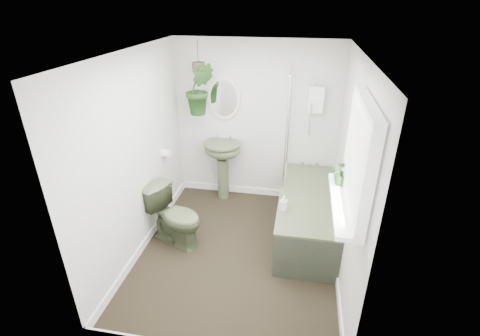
# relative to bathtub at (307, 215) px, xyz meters

# --- Properties ---
(floor) EXTENTS (2.30, 2.80, 0.02)m
(floor) POSITION_rel_bathtub_xyz_m (-0.80, -0.50, -0.30)
(floor) COLOR black
(floor) RESTS_ON ground
(ceiling) EXTENTS (2.30, 2.80, 0.02)m
(ceiling) POSITION_rel_bathtub_xyz_m (-0.80, -0.50, 2.02)
(ceiling) COLOR white
(ceiling) RESTS_ON ground
(wall_back) EXTENTS (2.30, 0.02, 2.30)m
(wall_back) POSITION_rel_bathtub_xyz_m (-0.80, 0.91, 0.86)
(wall_back) COLOR silver
(wall_back) RESTS_ON ground
(wall_front) EXTENTS (2.30, 0.02, 2.30)m
(wall_front) POSITION_rel_bathtub_xyz_m (-0.80, -1.91, 0.86)
(wall_front) COLOR silver
(wall_front) RESTS_ON ground
(wall_left) EXTENTS (0.02, 2.80, 2.30)m
(wall_left) POSITION_rel_bathtub_xyz_m (-1.96, -0.50, 0.86)
(wall_left) COLOR silver
(wall_left) RESTS_ON ground
(wall_right) EXTENTS (0.02, 2.80, 2.30)m
(wall_right) POSITION_rel_bathtub_xyz_m (0.36, -0.50, 0.86)
(wall_right) COLOR silver
(wall_right) RESTS_ON ground
(skirting) EXTENTS (2.30, 2.80, 0.10)m
(skirting) POSITION_rel_bathtub_xyz_m (-0.80, -0.50, -0.24)
(skirting) COLOR white
(skirting) RESTS_ON floor
(bathtub) EXTENTS (0.72, 1.72, 0.58)m
(bathtub) POSITION_rel_bathtub_xyz_m (0.00, 0.00, 0.00)
(bathtub) COLOR #465233
(bathtub) RESTS_ON floor
(bath_screen) EXTENTS (0.04, 0.72, 1.40)m
(bath_screen) POSITION_rel_bathtub_xyz_m (-0.33, 0.49, 0.99)
(bath_screen) COLOR silver
(bath_screen) RESTS_ON bathtub
(shower_box) EXTENTS (0.20, 0.10, 0.35)m
(shower_box) POSITION_rel_bathtub_xyz_m (0.00, 0.84, 1.26)
(shower_box) COLOR white
(shower_box) RESTS_ON wall_back
(oval_mirror) EXTENTS (0.46, 0.03, 0.62)m
(oval_mirror) POSITION_rel_bathtub_xyz_m (-1.25, 0.87, 1.21)
(oval_mirror) COLOR beige
(oval_mirror) RESTS_ON wall_back
(wall_sconce) EXTENTS (0.04, 0.04, 0.22)m
(wall_sconce) POSITION_rel_bathtub_xyz_m (-1.65, 0.86, 1.11)
(wall_sconce) COLOR black
(wall_sconce) RESTS_ON wall_back
(toilet_roll_holder) EXTENTS (0.11, 0.11, 0.11)m
(toilet_roll_holder) POSITION_rel_bathtub_xyz_m (-1.90, 0.20, 0.61)
(toilet_roll_holder) COLOR white
(toilet_roll_holder) RESTS_ON wall_left
(window_recess) EXTENTS (0.08, 1.00, 0.90)m
(window_recess) POSITION_rel_bathtub_xyz_m (0.29, -1.20, 1.36)
(window_recess) COLOR white
(window_recess) RESTS_ON wall_right
(window_sill) EXTENTS (0.18, 1.00, 0.04)m
(window_sill) POSITION_rel_bathtub_xyz_m (0.22, -1.20, 0.94)
(window_sill) COLOR white
(window_sill) RESTS_ON wall_right
(window_blinds) EXTENTS (0.01, 0.86, 0.76)m
(window_blinds) POSITION_rel_bathtub_xyz_m (0.24, -1.20, 1.36)
(window_blinds) COLOR white
(window_blinds) RESTS_ON wall_right
(toilet) EXTENTS (0.82, 0.66, 0.73)m
(toilet) POSITION_rel_bathtub_xyz_m (-1.59, -0.43, 0.08)
(toilet) COLOR #465233
(toilet) RESTS_ON floor
(pedestal_sink) EXTENTS (0.62, 0.56, 0.90)m
(pedestal_sink) POSITION_rel_bathtub_xyz_m (-1.25, 0.71, 0.16)
(pedestal_sink) COLOR #465233
(pedestal_sink) RESTS_ON floor
(sill_plant) EXTENTS (0.25, 0.23, 0.24)m
(sill_plant) POSITION_rel_bathtub_xyz_m (0.23, -0.90, 1.08)
(sill_plant) COLOR black
(sill_plant) RESTS_ON window_sill
(hanging_plant) EXTENTS (0.43, 0.38, 0.68)m
(hanging_plant) POSITION_rel_bathtub_xyz_m (-1.50, 0.56, 1.40)
(hanging_plant) COLOR black
(hanging_plant) RESTS_ON ceiling
(soap_bottle) EXTENTS (0.10, 0.10, 0.17)m
(soap_bottle) POSITION_rel_bathtub_xyz_m (-0.29, -0.38, 0.38)
(soap_bottle) COLOR black
(soap_bottle) RESTS_ON bathtub
(hanging_pot) EXTENTS (0.16, 0.16, 0.12)m
(hanging_pot) POSITION_rel_bathtub_xyz_m (-1.50, 0.56, 1.68)
(hanging_pot) COLOR #393124
(hanging_pot) RESTS_ON ceiling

